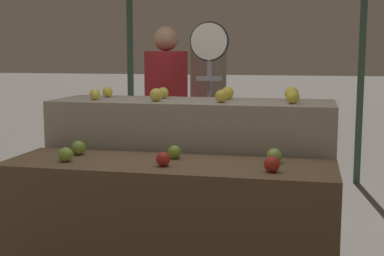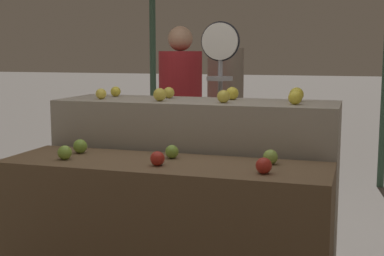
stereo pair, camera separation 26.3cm
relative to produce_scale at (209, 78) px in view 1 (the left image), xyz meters
name	(u,v)px [view 1 (the left image)]	position (x,y,z in m)	size (l,w,h in m)	color
display_counter_front	(168,232)	(0.02, -1.29, -0.79)	(1.80, 0.55, 0.78)	brown
display_counter_back	(192,181)	(0.02, -0.69, -0.64)	(1.80, 0.55, 1.06)	gray
apple_front_0	(66,155)	(-0.53, -1.38, -0.36)	(0.08, 0.08, 0.08)	#84AD3D
apple_front_1	(163,159)	(0.02, -1.38, -0.36)	(0.08, 0.08, 0.08)	#AD281E
apple_front_2	(272,164)	(0.58, -1.40, -0.36)	(0.08, 0.08, 0.08)	#AD281E
apple_front_3	(79,148)	(-0.55, -1.19, -0.35)	(0.08, 0.08, 0.08)	#7AA338
apple_front_4	(174,152)	(0.02, -1.17, -0.36)	(0.08, 0.08, 0.08)	#7AA338
apple_front_5	(274,156)	(0.58, -1.17, -0.36)	(0.08, 0.08, 0.08)	#8EB247
apple_back_0	(95,94)	(-0.61, -0.79, -0.08)	(0.07, 0.07, 0.07)	yellow
apple_back_1	(156,95)	(-0.19, -0.81, -0.07)	(0.08, 0.08, 0.08)	gold
apple_back_2	(221,96)	(0.23, -0.80, -0.07)	(0.08, 0.08, 0.08)	gold
apple_back_3	(293,97)	(0.66, -0.78, -0.07)	(0.08, 0.08, 0.08)	gold
apple_back_4	(107,92)	(-0.60, -0.57, -0.08)	(0.07, 0.07, 0.07)	gold
apple_back_5	(163,93)	(-0.20, -0.59, -0.07)	(0.08, 0.08, 0.08)	gold
apple_back_6	(227,93)	(0.23, -0.58, -0.07)	(0.08, 0.08, 0.08)	gold
apple_back_7	(292,94)	(0.64, -0.59, -0.07)	(0.09, 0.09, 0.09)	gold
produce_scale	(209,78)	(0.00, 0.00, 0.00)	(0.30, 0.20, 1.60)	#99999E
person_vendor_at_scale	(166,107)	(-0.44, 0.36, -0.27)	(0.50, 0.50, 1.59)	#2D2D38
person_customer_left	(208,99)	(-0.18, 0.91, -0.24)	(0.37, 0.37, 1.62)	#2D2D38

